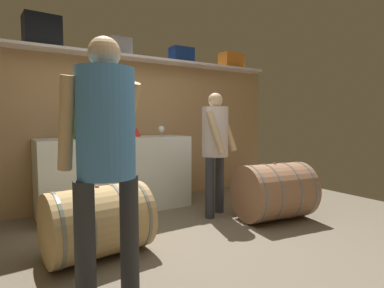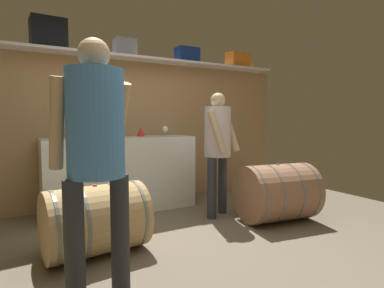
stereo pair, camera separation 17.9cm
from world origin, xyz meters
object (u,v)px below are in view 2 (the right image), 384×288
object	(u,v)px
wine_bottle_clear	(91,126)
wine_glass	(165,129)
wine_barrel_far	(96,220)
red_funnel	(141,132)
visitor_tasting	(96,143)
wine_barrel_near	(277,192)
toolcase_navy	(187,55)
winemaker_pouring	(218,141)
work_cabinet	(121,174)
toolcase_black	(48,34)
wine_bottle_green	(78,128)
toolcase_orange	(238,61)
toolcase_grey	(125,48)

from	to	relation	value
wine_bottle_clear	wine_glass	distance (m)	0.94
wine_glass	wine_barrel_far	world-z (taller)	wine_glass
red_funnel	visitor_tasting	distance (m)	2.21
wine_barrel_near	visitor_tasting	world-z (taller)	visitor_tasting
wine_bottle_clear	red_funnel	xyz separation A→B (m)	(0.66, 0.09, -0.08)
toolcase_navy	winemaker_pouring	world-z (taller)	toolcase_navy
wine_barrel_near	wine_barrel_far	distance (m)	2.04
wine_bottle_clear	winemaker_pouring	world-z (taller)	winemaker_pouring
wine_bottle_clear	winemaker_pouring	xyz separation A→B (m)	(1.33, -0.76, -0.18)
work_cabinet	wine_barrel_far	distance (m)	1.36
wine_glass	visitor_tasting	xyz separation A→B (m)	(-1.29, -1.80, -0.02)
toolcase_black	visitor_tasting	size ratio (longest dim) A/B	0.24
toolcase_navy	wine_bottle_clear	xyz separation A→B (m)	(-1.47, -0.28, -1.03)
wine_bottle_green	wine_barrel_near	xyz separation A→B (m)	(1.97, -1.28, -0.75)
toolcase_black	toolcase_orange	bearing A→B (deg)	-3.49
red_funnel	work_cabinet	bearing A→B (deg)	-175.46
toolcase_grey	visitor_tasting	bearing A→B (deg)	-111.25
wine_glass	winemaker_pouring	world-z (taller)	winemaker_pouring
toolcase_grey	toolcase_orange	world-z (taller)	toolcase_orange
work_cabinet	wine_barrel_far	size ratio (longest dim) A/B	2.10
toolcase_grey	work_cabinet	xyz separation A→B (m)	(-0.15, -0.22, -1.66)
toolcase_black	wine_bottle_green	world-z (taller)	toolcase_black
red_funnel	wine_barrel_far	size ratio (longest dim) A/B	0.14
toolcase_navy	wine_bottle_clear	size ratio (longest dim) A/B	1.06
work_cabinet	wine_bottle_green	distance (m)	0.79
red_funnel	wine_glass	bearing A→B (deg)	-31.76
red_funnel	winemaker_pouring	size ratio (longest dim) A/B	0.08
red_funnel	wine_bottle_clear	bearing A→B (deg)	-172.35
toolcase_grey	red_funnel	bearing A→B (deg)	-53.84
toolcase_navy	wine_bottle_green	xyz separation A→B (m)	(-1.61, -0.25, -1.05)
red_funnel	wine_barrel_far	xyz separation A→B (m)	(-0.87, -1.24, -0.71)
work_cabinet	wine_glass	bearing A→B (deg)	-14.76
wine_bottle_green	wine_barrel_near	distance (m)	2.47
wine_bottle_green	winemaker_pouring	bearing A→B (deg)	-28.18
toolcase_black	wine_bottle_clear	bearing A→B (deg)	-38.19
toolcase_orange	wine_bottle_clear	xyz separation A→B (m)	(-2.43, -0.28, -1.04)
toolcase_orange	wine_barrel_far	bearing A→B (deg)	-156.02
wine_bottle_clear	wine_barrel_near	xyz separation A→B (m)	(1.82, -1.25, -0.76)
toolcase_orange	toolcase_black	bearing A→B (deg)	175.46
toolcase_orange	red_funnel	bearing A→B (deg)	-178.21
toolcase_grey	wine_barrel_far	size ratio (longest dim) A/B	0.32
wine_glass	winemaker_pouring	distance (m)	0.79
work_cabinet	visitor_tasting	size ratio (longest dim) A/B	1.12
red_funnel	winemaker_pouring	world-z (taller)	winemaker_pouring
toolcase_black	red_funnel	xyz separation A→B (m)	(1.07, -0.20, -1.18)
wine_barrel_far	wine_bottle_clear	bearing A→B (deg)	73.99
wine_barrel_near	visitor_tasting	size ratio (longest dim) A/B	0.54
wine_bottle_clear	wine_barrel_far	xyz separation A→B (m)	(-0.21, -1.15, -0.79)
toolcase_orange	wine_glass	xyz separation A→B (m)	(-1.49, -0.37, -1.09)
wine_barrel_near	visitor_tasting	xyz separation A→B (m)	(-2.17, -0.63, 0.70)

